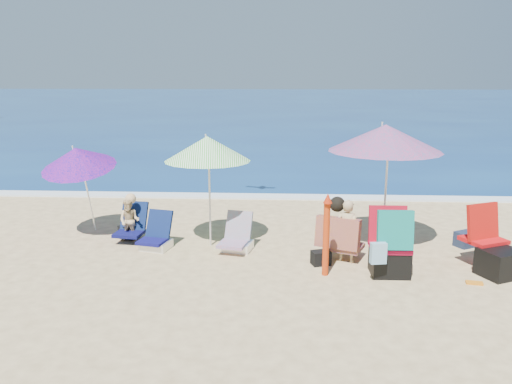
{
  "coord_description": "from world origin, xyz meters",
  "views": [
    {
      "loc": [
        0.13,
        -7.08,
        3.01
      ],
      "look_at": [
        -0.3,
        1.0,
        1.1
      ],
      "focal_mm": 35.86,
      "sensor_mm": 36.0,
      "label": 1
    }
  ],
  "objects_px": {
    "chair_navy": "(156,239)",
    "camp_chair_left": "(496,254)",
    "umbrella_blue": "(77,158)",
    "person_left": "(130,220)",
    "camp_chair_right": "(390,251)",
    "furled_umbrella": "(326,231)",
    "chair_rainbow": "(237,241)",
    "umbrella_turquoise": "(385,138)",
    "person_center": "(343,231)",
    "umbrella_striped": "(207,149)"
  },
  "relations": [
    {
      "from": "chair_navy",
      "to": "camp_chair_left",
      "type": "distance_m",
      "value": 5.5
    },
    {
      "from": "umbrella_blue",
      "to": "person_left",
      "type": "xyz_separation_m",
      "value": [
        0.96,
        -0.21,
        -1.1
      ]
    },
    {
      "from": "camp_chair_right",
      "to": "person_left",
      "type": "xyz_separation_m",
      "value": [
        -4.36,
        1.34,
        0.02
      ]
    },
    {
      "from": "furled_umbrella",
      "to": "chair_rainbow",
      "type": "height_order",
      "value": "furled_umbrella"
    },
    {
      "from": "umbrella_turquoise",
      "to": "furled_umbrella",
      "type": "distance_m",
      "value": 2.09
    },
    {
      "from": "umbrella_blue",
      "to": "camp_chair_right",
      "type": "height_order",
      "value": "umbrella_blue"
    },
    {
      "from": "umbrella_blue",
      "to": "chair_rainbow",
      "type": "relative_size",
      "value": 2.47
    },
    {
      "from": "chair_rainbow",
      "to": "person_left",
      "type": "relative_size",
      "value": 0.84
    },
    {
      "from": "furled_umbrella",
      "to": "chair_rainbow",
      "type": "relative_size",
      "value": 1.73
    },
    {
      "from": "umbrella_blue",
      "to": "camp_chair_left",
      "type": "distance_m",
      "value": 7.19
    },
    {
      "from": "furled_umbrella",
      "to": "person_center",
      "type": "relative_size",
      "value": 1.23
    },
    {
      "from": "furled_umbrella",
      "to": "chair_rainbow",
      "type": "bearing_deg",
      "value": 144.15
    },
    {
      "from": "umbrella_turquoise",
      "to": "person_left",
      "type": "xyz_separation_m",
      "value": [
        -4.45,
        0.07,
        -1.53
      ]
    },
    {
      "from": "chair_navy",
      "to": "person_left",
      "type": "xyz_separation_m",
      "value": [
        -0.55,
        0.35,
        0.23
      ]
    },
    {
      "from": "camp_chair_left",
      "to": "person_left",
      "type": "height_order",
      "value": "camp_chair_left"
    },
    {
      "from": "umbrella_turquoise",
      "to": "person_center",
      "type": "relative_size",
      "value": 2.31
    },
    {
      "from": "umbrella_striped",
      "to": "chair_navy",
      "type": "bearing_deg",
      "value": -165.89
    },
    {
      "from": "camp_chair_left",
      "to": "person_center",
      "type": "height_order",
      "value": "person_center"
    },
    {
      "from": "umbrella_blue",
      "to": "furled_umbrella",
      "type": "height_order",
      "value": "umbrella_blue"
    },
    {
      "from": "camp_chair_right",
      "to": "umbrella_turquoise",
      "type": "bearing_deg",
      "value": 85.97
    },
    {
      "from": "furled_umbrella",
      "to": "chair_rainbow",
      "type": "distance_m",
      "value": 1.85
    },
    {
      "from": "person_center",
      "to": "person_left",
      "type": "height_order",
      "value": "person_center"
    },
    {
      "from": "umbrella_blue",
      "to": "camp_chair_right",
      "type": "distance_m",
      "value": 5.66
    },
    {
      "from": "umbrella_blue",
      "to": "person_center",
      "type": "xyz_separation_m",
      "value": [
        4.69,
        -0.99,
        -0.99
      ]
    },
    {
      "from": "umbrella_turquoise",
      "to": "chair_navy",
      "type": "xyz_separation_m",
      "value": [
        -3.9,
        -0.28,
        -1.76
      ]
    },
    {
      "from": "camp_chair_right",
      "to": "person_center",
      "type": "xyz_separation_m",
      "value": [
        -0.64,
        0.56,
        0.12
      ]
    },
    {
      "from": "person_left",
      "to": "umbrella_blue",
      "type": "bearing_deg",
      "value": 167.7
    },
    {
      "from": "chair_rainbow",
      "to": "person_left",
      "type": "height_order",
      "value": "person_left"
    },
    {
      "from": "chair_navy",
      "to": "chair_rainbow",
      "type": "relative_size",
      "value": 0.92
    },
    {
      "from": "chair_rainbow",
      "to": "person_left",
      "type": "distance_m",
      "value": 2.01
    },
    {
      "from": "camp_chair_left",
      "to": "person_center",
      "type": "xyz_separation_m",
      "value": [
        -2.27,
        0.42,
        0.2
      ]
    },
    {
      "from": "umbrella_turquoise",
      "to": "umbrella_striped",
      "type": "bearing_deg",
      "value": -179.0
    },
    {
      "from": "furled_umbrella",
      "to": "camp_chair_left",
      "type": "relative_size",
      "value": 1.17
    },
    {
      "from": "umbrella_striped",
      "to": "furled_umbrella",
      "type": "xyz_separation_m",
      "value": [
        1.95,
        -1.28,
        -1.03
      ]
    },
    {
      "from": "chair_navy",
      "to": "person_center",
      "type": "relative_size",
      "value": 0.65
    },
    {
      "from": "furled_umbrella",
      "to": "camp_chair_right",
      "type": "relative_size",
      "value": 1.2
    },
    {
      "from": "person_left",
      "to": "camp_chair_left",
      "type": "bearing_deg",
      "value": -11.34
    },
    {
      "from": "umbrella_turquoise",
      "to": "camp_chair_left",
      "type": "xyz_separation_m",
      "value": [
        1.53,
        -1.13,
        -1.62
      ]
    },
    {
      "from": "chair_rainbow",
      "to": "umbrella_striped",
      "type": "bearing_deg",
      "value": 154.49
    },
    {
      "from": "chair_rainbow",
      "to": "person_center",
      "type": "relative_size",
      "value": 0.71
    },
    {
      "from": "chair_navy",
      "to": "person_left",
      "type": "distance_m",
      "value": 0.69
    },
    {
      "from": "umbrella_turquoise",
      "to": "chair_navy",
      "type": "distance_m",
      "value": 4.29
    },
    {
      "from": "umbrella_turquoise",
      "to": "umbrella_striped",
      "type": "xyz_separation_m",
      "value": [
        -3.0,
        -0.05,
        -0.2
      ]
    },
    {
      "from": "umbrella_turquoise",
      "to": "camp_chair_left",
      "type": "bearing_deg",
      "value": -36.32
    },
    {
      "from": "umbrella_blue",
      "to": "person_left",
      "type": "bearing_deg",
      "value": -12.3
    },
    {
      "from": "person_left",
      "to": "chair_rainbow",
      "type": "bearing_deg",
      "value": -10.69
    },
    {
      "from": "chair_navy",
      "to": "umbrella_striped",
      "type": "bearing_deg",
      "value": 14.11
    },
    {
      "from": "camp_chair_right",
      "to": "person_left",
      "type": "height_order",
      "value": "camp_chair_right"
    },
    {
      "from": "umbrella_striped",
      "to": "person_center",
      "type": "bearing_deg",
      "value": -16.16
    },
    {
      "from": "chair_navy",
      "to": "chair_rainbow",
      "type": "distance_m",
      "value": 1.41
    }
  ]
}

